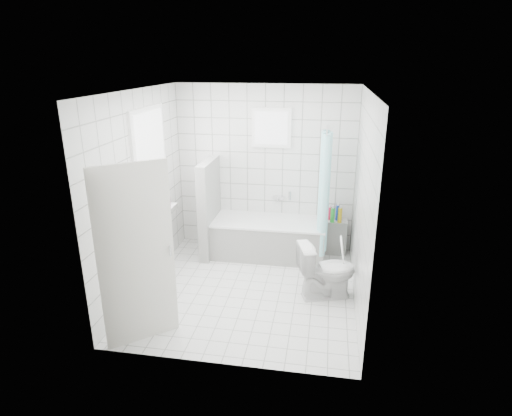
# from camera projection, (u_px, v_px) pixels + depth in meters

# --- Properties ---
(ground) EXTENTS (3.00, 3.00, 0.00)m
(ground) POSITION_uv_depth(u_px,v_px,m) (248.00, 290.00, 5.76)
(ground) COLOR white
(ground) RESTS_ON ground
(ceiling) EXTENTS (3.00, 3.00, 0.00)m
(ceiling) POSITION_uv_depth(u_px,v_px,m) (246.00, 90.00, 4.90)
(ceiling) COLOR white
(ceiling) RESTS_ON ground
(wall_back) EXTENTS (2.80, 0.02, 2.60)m
(wall_back) POSITION_uv_depth(u_px,v_px,m) (265.00, 169.00, 6.73)
(wall_back) COLOR white
(wall_back) RESTS_ON ground
(wall_front) EXTENTS (2.80, 0.02, 2.60)m
(wall_front) POSITION_uv_depth(u_px,v_px,m) (217.00, 248.00, 3.94)
(wall_front) COLOR white
(wall_front) RESTS_ON ground
(wall_left) EXTENTS (0.02, 3.00, 2.60)m
(wall_left) POSITION_uv_depth(u_px,v_px,m) (142.00, 193.00, 5.55)
(wall_left) COLOR white
(wall_left) RESTS_ON ground
(wall_right) EXTENTS (0.02, 3.00, 2.60)m
(wall_right) POSITION_uv_depth(u_px,v_px,m) (362.00, 204.00, 5.11)
(wall_right) COLOR white
(wall_right) RESTS_ON ground
(window_left) EXTENTS (0.01, 0.90, 1.40)m
(window_left) POSITION_uv_depth(u_px,v_px,m) (152.00, 165.00, 5.73)
(window_left) COLOR white
(window_left) RESTS_ON wall_left
(window_back) EXTENTS (0.50, 0.01, 0.50)m
(window_back) POSITION_uv_depth(u_px,v_px,m) (271.00, 128.00, 6.45)
(window_back) COLOR white
(window_back) RESTS_ON wall_back
(window_sill) EXTENTS (0.18, 1.02, 0.08)m
(window_sill) POSITION_uv_depth(u_px,v_px,m) (159.00, 217.00, 5.96)
(window_sill) COLOR white
(window_sill) RESTS_ON wall_left
(door) EXTENTS (0.63, 0.55, 2.00)m
(door) POSITION_uv_depth(u_px,v_px,m) (136.00, 257.00, 4.45)
(door) COLOR silver
(door) RESTS_ON ground
(bathtub) EXTENTS (1.73, 0.77, 0.58)m
(bathtub) POSITION_uv_depth(u_px,v_px,m) (269.00, 238.00, 6.69)
(bathtub) COLOR white
(bathtub) RESTS_ON ground
(partition_wall) EXTENTS (0.15, 0.85, 1.50)m
(partition_wall) POSITION_uv_depth(u_px,v_px,m) (210.00, 208.00, 6.64)
(partition_wall) COLOR white
(partition_wall) RESTS_ON ground
(tiled_ledge) EXTENTS (0.40, 0.24, 0.55)m
(tiled_ledge) POSITION_uv_depth(u_px,v_px,m) (333.00, 237.00, 6.78)
(tiled_ledge) COLOR white
(tiled_ledge) RESTS_ON ground
(toilet) EXTENTS (0.83, 0.62, 0.75)m
(toilet) POSITION_uv_depth(u_px,v_px,m) (327.00, 270.00, 5.49)
(toilet) COLOR white
(toilet) RESTS_ON ground
(curtain_rod) EXTENTS (0.02, 0.80, 0.02)m
(curtain_rod) POSITION_uv_depth(u_px,v_px,m) (327.00, 130.00, 5.98)
(curtain_rod) COLOR silver
(curtain_rod) RESTS_ON wall_back
(shower_curtain) EXTENTS (0.14, 0.48, 1.78)m
(shower_curtain) POSITION_uv_depth(u_px,v_px,m) (323.00, 194.00, 6.15)
(shower_curtain) COLOR #4EE1E5
(shower_curtain) RESTS_ON curtain_rod
(tub_faucet) EXTENTS (0.18, 0.06, 0.06)m
(tub_faucet) POSITION_uv_depth(u_px,v_px,m) (278.00, 198.00, 6.80)
(tub_faucet) COLOR silver
(tub_faucet) RESTS_ON wall_back
(sill_bottles) EXTENTS (0.16, 0.81, 0.33)m
(sill_bottles) POSITION_uv_depth(u_px,v_px,m) (158.00, 206.00, 5.86)
(sill_bottles) COLOR #C160A2
(sill_bottles) RESTS_ON window_sill
(ledge_bottles) EXTENTS (0.22, 0.18, 0.24)m
(ledge_bottles) POSITION_uv_depth(u_px,v_px,m) (335.00, 214.00, 6.62)
(ledge_bottles) COLOR gold
(ledge_bottles) RESTS_ON tiled_ledge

